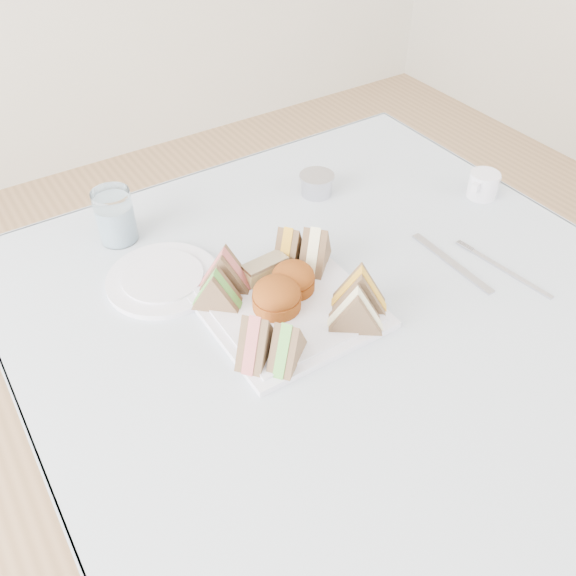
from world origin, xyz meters
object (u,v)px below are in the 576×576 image
table (333,437)px  water_glass (115,216)px  creamer_jug (483,185)px  serving_plate (288,308)px

table → water_glass: water_glass is taller
creamer_jug → water_glass: bearing=142.6°
water_glass → creamer_jug: 0.73m
serving_plate → creamer_jug: 0.52m
table → creamer_jug: (0.43, 0.11, 0.40)m
serving_plate → creamer_jug: size_ratio=4.34×
water_glass → creamer_jug: water_glass is taller
table → creamer_jug: size_ratio=15.01×
serving_plate → water_glass: (-0.16, 0.34, 0.05)m
water_glass → creamer_jug: bearing=-21.4°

